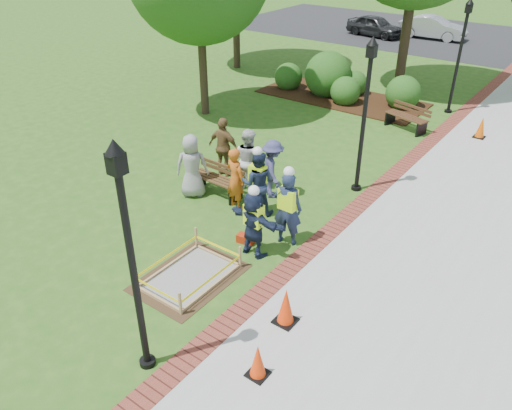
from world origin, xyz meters
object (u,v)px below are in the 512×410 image
Objects in this scene: cone_front at (258,361)px; hivis_worker_a at (254,221)px; bench_near at (217,186)px; lamp_near at (130,248)px; hivis_worker_c at (258,181)px; wet_concrete_pad at (189,269)px; hivis_worker_b at (288,206)px.

cone_front is 0.39× the size of hivis_worker_a.
lamp_near is (3.01, -5.40, 2.21)m from bench_near.
bench_near is 1.65m from hivis_worker_c.
wet_concrete_pad is at bearing 115.65° from lamp_near.
wet_concrete_pad is at bearing -58.67° from bench_near.
wet_concrete_pad is 1.22× the size of hivis_worker_c.
wet_concrete_pad is 3.31× the size of cone_front.
hivis_worker_a is at bearing 97.23° from lamp_near.
cone_front reaches higher than wet_concrete_pad.
cone_front is (4.71, -4.45, 0.06)m from bench_near.
hivis_worker_b is at bearing -26.35° from hivis_worker_c.
bench_near is 0.79× the size of hivis_worker_b.
wet_concrete_pad is 3.18m from hivis_worker_c.
lamp_near is 5.70m from hivis_worker_c.
hivis_worker_b reaches higher than hivis_worker_a.
hivis_worker_a is 0.92m from hivis_worker_b.
bench_near is 2.29× the size of cone_front.
lamp_near is at bearing -74.12° from hivis_worker_c.
cone_front is 0.37× the size of hivis_worker_c.
lamp_near is at bearing -64.35° from wet_concrete_pad.
cone_front is 3.60m from hivis_worker_a.
bench_near is at bearing 119.09° from lamp_near.
hivis_worker_b is (-1.84, 3.65, 0.65)m from cone_front.
lamp_near is at bearing -82.77° from hivis_worker_a.
hivis_worker_c is at bearing 105.88° from lamp_near.
hivis_worker_b reaches higher than wet_concrete_pad.
cone_front is at bearing -63.26° from hivis_worker_b.
hivis_worker_a reaches higher than cone_front.
hivis_worker_b is at bearing 67.81° from hivis_worker_a.
wet_concrete_pad is 1.29× the size of hivis_worker_a.
hivis_worker_b reaches higher than cone_front.
hivis_worker_c reaches higher than bench_near.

